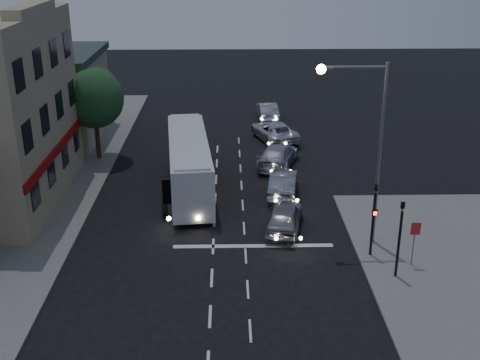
{
  "coord_description": "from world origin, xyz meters",
  "views": [
    {
      "loc": [
        0.79,
        -24.63,
        14.24
      ],
      "look_at": [
        1.41,
        5.4,
        2.2
      ],
      "focal_mm": 45.0,
      "sensor_mm": 36.0,
      "label": 1
    }
  ],
  "objects_px": {
    "streetlight": "(368,135)",
    "regulatory_sign": "(415,237)",
    "car_sedan_a": "(283,184)",
    "traffic_signal_main": "(374,211)",
    "traffic_signal_side": "(400,230)",
    "car_extra": "(267,111)",
    "car_sedan_b": "(278,155)",
    "car_sedan_c": "(274,131)",
    "car_suv": "(284,217)",
    "street_tree": "(94,96)",
    "tour_bus": "(189,162)"
  },
  "relations": [
    {
      "from": "car_suv",
      "to": "car_sedan_c",
      "type": "distance_m",
      "value": 15.23
    },
    {
      "from": "car_extra",
      "to": "streetlight",
      "type": "relative_size",
      "value": 0.48
    },
    {
      "from": "car_sedan_b",
      "to": "regulatory_sign",
      "type": "relative_size",
      "value": 2.33
    },
    {
      "from": "car_sedan_a",
      "to": "regulatory_sign",
      "type": "distance_m",
      "value": 10.19
    },
    {
      "from": "car_sedan_b",
      "to": "car_suv",
      "type": "bearing_deg",
      "value": 104.64
    },
    {
      "from": "car_extra",
      "to": "traffic_signal_side",
      "type": "xyz_separation_m",
      "value": [
        4.17,
        -26.04,
        1.7
      ]
    },
    {
      "from": "traffic_signal_main",
      "to": "street_tree",
      "type": "distance_m",
      "value": 21.38
    },
    {
      "from": "car_sedan_a",
      "to": "traffic_signal_main",
      "type": "distance_m",
      "value": 8.62
    },
    {
      "from": "car_sedan_b",
      "to": "streetlight",
      "type": "distance_m",
      "value": 12.73
    },
    {
      "from": "car_extra",
      "to": "car_sedan_a",
      "type": "bearing_deg",
      "value": 86.23
    },
    {
      "from": "streetlight",
      "to": "street_tree",
      "type": "distance_m",
      "value": 20.19
    },
    {
      "from": "traffic_signal_main",
      "to": "street_tree",
      "type": "height_order",
      "value": "street_tree"
    },
    {
      "from": "car_sedan_b",
      "to": "street_tree",
      "type": "xyz_separation_m",
      "value": [
        -12.33,
        1.57,
        3.75
      ]
    },
    {
      "from": "car_sedan_c",
      "to": "street_tree",
      "type": "distance_m",
      "value": 13.66
    },
    {
      "from": "tour_bus",
      "to": "traffic_signal_main",
      "type": "height_order",
      "value": "traffic_signal_main"
    },
    {
      "from": "streetlight",
      "to": "traffic_signal_side",
      "type": "bearing_deg",
      "value": -74.3
    },
    {
      "from": "car_sedan_a",
      "to": "traffic_signal_side",
      "type": "height_order",
      "value": "traffic_signal_side"
    },
    {
      "from": "car_sedan_b",
      "to": "traffic_signal_side",
      "type": "relative_size",
      "value": 1.25
    },
    {
      "from": "tour_bus",
      "to": "streetlight",
      "type": "bearing_deg",
      "value": -44.33
    },
    {
      "from": "car_sedan_c",
      "to": "regulatory_sign",
      "type": "bearing_deg",
      "value": 87.06
    },
    {
      "from": "streetlight",
      "to": "car_suv",
      "type": "bearing_deg",
      "value": 156.25
    },
    {
      "from": "car_sedan_b",
      "to": "regulatory_sign",
      "type": "xyz_separation_m",
      "value": [
        5.18,
        -13.69,
        0.85
      ]
    },
    {
      "from": "car_suv",
      "to": "traffic_signal_main",
      "type": "xyz_separation_m",
      "value": [
        3.89,
        -3.02,
        1.68
      ]
    },
    {
      "from": "street_tree",
      "to": "car_sedan_a",
      "type": "bearing_deg",
      "value": -28.22
    },
    {
      "from": "tour_bus",
      "to": "regulatory_sign",
      "type": "height_order",
      "value": "tour_bus"
    },
    {
      "from": "traffic_signal_side",
      "to": "car_sedan_b",
      "type": "bearing_deg",
      "value": 105.91
    },
    {
      "from": "car_sedan_b",
      "to": "traffic_signal_side",
      "type": "xyz_separation_m",
      "value": [
        4.18,
        -14.65,
        1.68
      ]
    },
    {
      "from": "car_suv",
      "to": "traffic_signal_main",
      "type": "height_order",
      "value": "traffic_signal_main"
    },
    {
      "from": "streetlight",
      "to": "regulatory_sign",
      "type": "bearing_deg",
      "value": -51.25
    },
    {
      "from": "car_suv",
      "to": "streetlight",
      "type": "height_order",
      "value": "streetlight"
    },
    {
      "from": "traffic_signal_side",
      "to": "streetlight",
      "type": "xyz_separation_m",
      "value": [
        -0.96,
        3.4,
        3.31
      ]
    },
    {
      "from": "car_sedan_b",
      "to": "street_tree",
      "type": "height_order",
      "value": "street_tree"
    },
    {
      "from": "tour_bus",
      "to": "regulatory_sign",
      "type": "relative_size",
      "value": 5.04
    },
    {
      "from": "car_extra",
      "to": "car_sedan_c",
      "type": "bearing_deg",
      "value": 88.18
    },
    {
      "from": "car_sedan_c",
      "to": "streetlight",
      "type": "height_order",
      "value": "streetlight"
    },
    {
      "from": "traffic_signal_side",
      "to": "regulatory_sign",
      "type": "distance_m",
      "value": 1.61
    },
    {
      "from": "tour_bus",
      "to": "car_extra",
      "type": "distance_m",
      "value": 16.59
    },
    {
      "from": "tour_bus",
      "to": "street_tree",
      "type": "distance_m",
      "value": 9.16
    },
    {
      "from": "car_sedan_a",
      "to": "streetlight",
      "type": "height_order",
      "value": "streetlight"
    },
    {
      "from": "car_sedan_a",
      "to": "traffic_signal_main",
      "type": "xyz_separation_m",
      "value": [
        3.56,
        -7.67,
        1.69
      ]
    },
    {
      "from": "car_sedan_b",
      "to": "traffic_signal_main",
      "type": "height_order",
      "value": "traffic_signal_main"
    },
    {
      "from": "car_sedan_c",
      "to": "car_extra",
      "type": "bearing_deg",
      "value": -105.87
    },
    {
      "from": "car_sedan_a",
      "to": "streetlight",
      "type": "xyz_separation_m",
      "value": [
        3.3,
        -6.25,
        5.01
      ]
    },
    {
      "from": "car_extra",
      "to": "traffic_signal_side",
      "type": "height_order",
      "value": "traffic_signal_side"
    },
    {
      "from": "car_suv",
      "to": "car_sedan_a",
      "type": "height_order",
      "value": "car_suv"
    },
    {
      "from": "car_extra",
      "to": "traffic_signal_side",
      "type": "relative_size",
      "value": 1.06
    },
    {
      "from": "car_sedan_c",
      "to": "traffic_signal_main",
      "type": "relative_size",
      "value": 1.28
    },
    {
      "from": "traffic_signal_main",
      "to": "streetlight",
      "type": "relative_size",
      "value": 0.46
    },
    {
      "from": "tour_bus",
      "to": "car_sedan_a",
      "type": "bearing_deg",
      "value": -14.41
    },
    {
      "from": "car_sedan_b",
      "to": "car_extra",
      "type": "bearing_deg",
      "value": -72.95
    }
  ]
}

